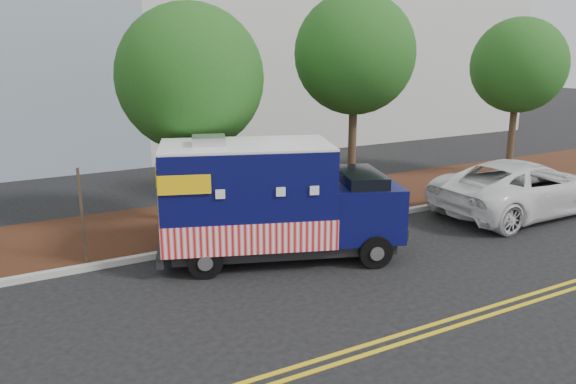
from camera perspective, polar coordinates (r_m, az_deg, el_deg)
ground at (r=13.24m, az=-7.95°, el=-7.95°), size 120.00×120.00×0.00m
curb at (r=14.45m, az=-9.97°, el=-5.76°), size 120.00×0.18×0.15m
mulch_strip at (r=16.35m, az=-12.39°, el=-3.45°), size 120.00×4.00×0.15m
centerline_near at (r=9.64m, az=2.07°, el=-16.96°), size 120.00×0.10×0.01m
centerline_far at (r=9.46m, az=2.89°, el=-17.64°), size 120.00×0.10×0.01m
tree_b at (r=15.58m, az=-9.90°, el=11.33°), size 3.97×3.97×6.21m
tree_c at (r=17.80m, az=6.80°, el=13.73°), size 3.71×3.71×6.67m
tree_d at (r=23.45m, az=22.38°, el=11.78°), size 3.57×3.57×6.12m
sign_post at (r=13.72m, az=-20.17°, el=-2.61°), size 0.06×0.06×2.40m
food_truck at (r=13.43m, az=-2.03°, el=-1.23°), size 6.15×3.92×3.06m
white_car at (r=18.69m, az=22.78°, el=0.43°), size 6.05×2.84×1.67m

